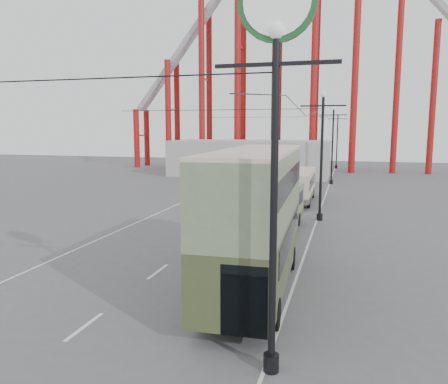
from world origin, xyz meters
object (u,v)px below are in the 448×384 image
(double_decker_bus, at_px, (256,213))
(pedestrian, at_px, (223,258))
(lamp_post_near, at_px, (276,82))
(single_decker_green, at_px, (275,210))
(single_decker_cream, at_px, (300,184))

(double_decker_bus, xyz_separation_m, pedestrian, (-1.69, 1.03, -2.35))
(lamp_post_near, distance_m, pedestrian, 10.44)
(lamp_post_near, relative_size, double_decker_bus, 0.98)
(double_decker_bus, relative_size, pedestrian, 5.90)
(single_decker_green, bearing_deg, pedestrian, -94.08)
(single_decker_green, xyz_separation_m, single_decker_cream, (0.13, 13.10, 0.04))
(double_decker_bus, xyz_separation_m, single_decker_green, (-0.77, 9.71, -1.70))
(lamp_post_near, distance_m, double_decker_bus, 7.74)
(single_decker_green, relative_size, single_decker_cream, 1.07)
(lamp_post_near, height_order, pedestrian, lamp_post_near)
(lamp_post_near, distance_m, single_decker_green, 17.10)
(lamp_post_near, xyz_separation_m, double_decker_bus, (-1.69, 6.01, -4.57))
(lamp_post_near, xyz_separation_m, pedestrian, (-3.39, 7.03, -6.93))
(double_decker_bus, bearing_deg, lamp_post_near, -76.61)
(lamp_post_near, height_order, single_decker_cream, lamp_post_near)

